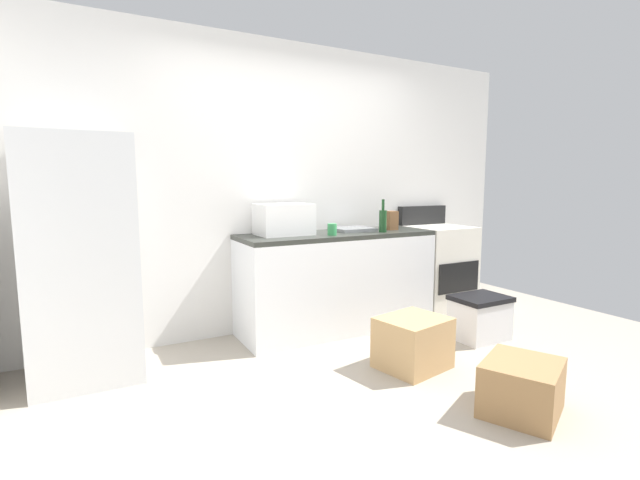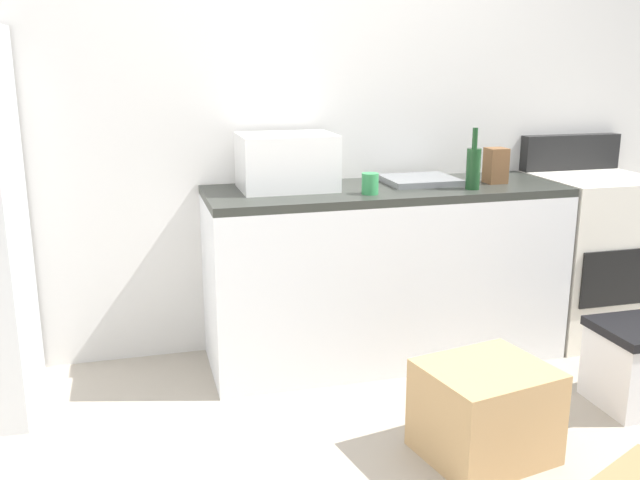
{
  "view_description": "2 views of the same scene",
  "coord_description": "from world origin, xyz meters",
  "px_view_note": "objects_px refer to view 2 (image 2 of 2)",
  "views": [
    {
      "loc": [
        -1.74,
        -2.26,
        1.35
      ],
      "look_at": [
        -0.07,
        0.83,
        0.9
      ],
      "focal_mm": 25.06,
      "sensor_mm": 36.0,
      "label": 1
    },
    {
      "loc": [
        -0.93,
        -2.05,
        1.53
      ],
      "look_at": [
        -0.12,
        0.92,
        0.73
      ],
      "focal_mm": 39.43,
      "sensor_mm": 36.0,
      "label": 2
    }
  ],
  "objects_px": {
    "microwave": "(287,162)",
    "knife_block": "(496,166)",
    "coffee_mug": "(370,184)",
    "stove_oven": "(589,253)",
    "wine_bottle": "(473,167)",
    "cardboard_box_medium": "(485,411)"
  },
  "relations": [
    {
      "from": "knife_block",
      "to": "cardboard_box_medium",
      "type": "height_order",
      "value": "knife_block"
    },
    {
      "from": "coffee_mug",
      "to": "wine_bottle",
      "type": "bearing_deg",
      "value": -0.88
    },
    {
      "from": "stove_oven",
      "to": "cardboard_box_medium",
      "type": "relative_size",
      "value": 2.34
    },
    {
      "from": "microwave",
      "to": "knife_block",
      "type": "relative_size",
      "value": 2.56
    },
    {
      "from": "wine_bottle",
      "to": "knife_block",
      "type": "relative_size",
      "value": 1.67
    },
    {
      "from": "wine_bottle",
      "to": "cardboard_box_medium",
      "type": "distance_m",
      "value": 1.24
    },
    {
      "from": "stove_oven",
      "to": "knife_block",
      "type": "bearing_deg",
      "value": -176.71
    },
    {
      "from": "stove_oven",
      "to": "microwave",
      "type": "relative_size",
      "value": 2.39
    },
    {
      "from": "wine_bottle",
      "to": "knife_block",
      "type": "xyz_separation_m",
      "value": [
        0.2,
        0.13,
        -0.02
      ]
    },
    {
      "from": "coffee_mug",
      "to": "knife_block",
      "type": "distance_m",
      "value": 0.74
    },
    {
      "from": "wine_bottle",
      "to": "cardboard_box_medium",
      "type": "height_order",
      "value": "wine_bottle"
    },
    {
      "from": "stove_oven",
      "to": "knife_block",
      "type": "height_order",
      "value": "stove_oven"
    },
    {
      "from": "microwave",
      "to": "coffee_mug",
      "type": "distance_m",
      "value": 0.43
    },
    {
      "from": "microwave",
      "to": "wine_bottle",
      "type": "bearing_deg",
      "value": -15.36
    },
    {
      "from": "wine_bottle",
      "to": "coffee_mug",
      "type": "height_order",
      "value": "wine_bottle"
    },
    {
      "from": "microwave",
      "to": "knife_block",
      "type": "distance_m",
      "value": 1.08
    },
    {
      "from": "microwave",
      "to": "coffee_mug",
      "type": "height_order",
      "value": "microwave"
    },
    {
      "from": "coffee_mug",
      "to": "cardboard_box_medium",
      "type": "height_order",
      "value": "coffee_mug"
    },
    {
      "from": "microwave",
      "to": "cardboard_box_medium",
      "type": "bearing_deg",
      "value": -63.89
    },
    {
      "from": "coffee_mug",
      "to": "cardboard_box_medium",
      "type": "xyz_separation_m",
      "value": [
        0.19,
        -0.86,
        -0.76
      ]
    },
    {
      "from": "microwave",
      "to": "wine_bottle",
      "type": "relative_size",
      "value": 1.53
    },
    {
      "from": "stove_oven",
      "to": "knife_block",
      "type": "distance_m",
      "value": 0.82
    }
  ]
}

